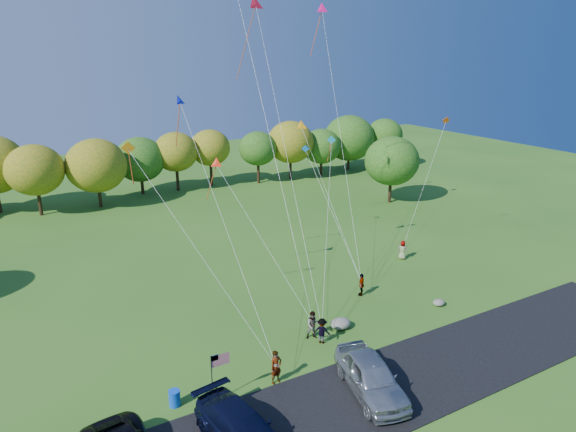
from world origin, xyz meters
name	(u,v)px	position (x,y,z in m)	size (l,w,h in m)	color
ground	(313,359)	(0.00, 0.00, 0.00)	(140.00, 140.00, 0.00)	#2C621C
asphalt_lane	(357,400)	(0.00, -4.00, 0.03)	(44.00, 6.00, 0.06)	black
treeline	(127,162)	(-1.64, 35.44, 4.77)	(74.48, 26.19, 8.16)	#352513
minivan_navy	(242,430)	(-6.17, -4.07, 0.87)	(2.26, 5.56, 1.61)	black
minivan_silver	(371,376)	(0.92, -3.89, 0.98)	(2.18, 5.42, 1.85)	#A0A4AA
flyer_a	(276,367)	(-2.77, -0.80, 0.92)	(0.67, 0.44, 1.83)	#4C4C59
flyer_b	(313,325)	(1.17, 1.89, 0.87)	(0.85, 0.66, 1.75)	#4C4C59
flyer_c	(322,331)	(1.35, 1.22, 0.78)	(1.01, 0.58, 1.56)	#4C4C59
flyer_d	(361,284)	(7.12, 5.03, 0.81)	(0.95, 0.40, 1.63)	#4C4C59
flyer_e	(403,250)	(14.05, 8.61, 0.79)	(0.77, 0.50, 1.58)	#4C4C59
park_bench	(117,427)	(-10.74, -0.80, 0.51)	(1.71, 0.57, 0.95)	#163D1D
trash_barrel	(175,398)	(-7.88, 0.02, 0.41)	(0.55, 0.55, 0.82)	blue
flag_assembly	(217,366)	(-5.91, -0.70, 1.98)	(0.97, 0.63, 2.62)	black
boulder_near	(341,324)	(3.25, 2.01, 0.33)	(1.32, 1.03, 0.66)	gray
boulder_far	(439,303)	(10.72, 1.20, 0.22)	(0.85, 0.71, 0.44)	gray
kites_aloft	(259,36)	(4.21, 14.63, 17.37)	(26.34, 12.11, 18.41)	red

